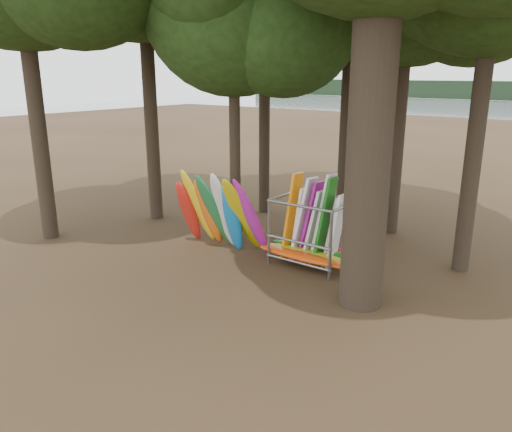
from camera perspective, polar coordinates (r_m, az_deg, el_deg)
The scene contains 4 objects.
ground at distance 15.55m, azimuth -4.24°, elevation -6.01°, with size 120.00×120.00×0.00m, color #47331E.
oak_5 at distance 17.70m, azimuth -2.62°, elevation 23.14°, with size 6.95×6.95×11.05m.
kayak_row at distance 16.75m, azimuth -4.13°, elevation 0.39°, with size 3.42×2.07×2.91m.
storage_rack at distance 15.60m, azimuth 6.37°, elevation -2.12°, with size 3.21×1.58×2.92m.
Camera 1 is at (9.55, -10.79, 5.84)m, focal length 35.00 mm.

